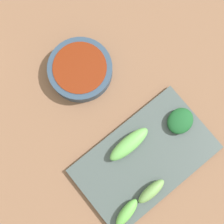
# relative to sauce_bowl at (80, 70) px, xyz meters

# --- Properties ---
(tabletop) EXTENTS (2.10, 2.10, 0.02)m
(tabletop) POSITION_rel_sauce_bowl_xyz_m (0.13, -0.02, -0.03)
(tabletop) COLOR brown
(tabletop) RESTS_ON ground
(sauce_bowl) EXTENTS (0.14, 0.14, 0.03)m
(sauce_bowl) POSITION_rel_sauce_bowl_xyz_m (0.00, 0.00, 0.00)
(sauce_bowl) COLOR #2F445B
(sauce_bowl) RESTS_ON tabletop
(serving_plate) EXTENTS (0.17, 0.28, 0.01)m
(serving_plate) POSITION_rel_sauce_bowl_xyz_m (0.23, -0.01, -0.01)
(serving_plate) COLOR #44504F
(serving_plate) RESTS_ON tabletop
(broccoli_stalk_0) EXTENTS (0.04, 0.07, 0.02)m
(broccoli_stalk_0) POSITION_rel_sauce_bowl_xyz_m (0.29, -0.11, 0.01)
(broccoli_stalk_0) COLOR #63B44B
(broccoli_stalk_0) RESTS_ON serving_plate
(broccoli_leafy_1) EXTENTS (0.06, 0.07, 0.02)m
(broccoli_leafy_1) POSITION_rel_sauce_bowl_xyz_m (0.22, 0.09, 0.01)
(broccoli_leafy_1) COLOR #1A5728
(broccoli_leafy_1) RESTS_ON serving_plate
(broccoli_stalk_2) EXTENTS (0.02, 0.07, 0.03)m
(broccoli_stalk_2) POSITION_rel_sauce_bowl_xyz_m (0.29, -0.05, 0.01)
(broccoli_stalk_2) COLOR #74A857
(broccoli_stalk_2) RESTS_ON serving_plate
(broccoli_stalk_3) EXTENTS (0.03, 0.10, 0.03)m
(broccoli_stalk_3) POSITION_rel_sauce_bowl_xyz_m (0.19, -0.02, 0.01)
(broccoli_stalk_3) COLOR #69B856
(broccoli_stalk_3) RESTS_ON serving_plate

